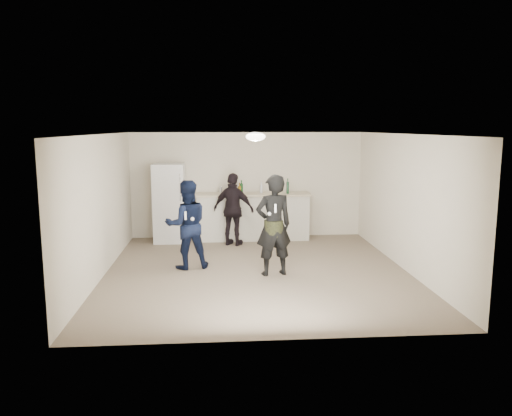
{
  "coord_description": "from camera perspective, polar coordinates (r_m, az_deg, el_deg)",
  "views": [
    {
      "loc": [
        -0.7,
        -8.83,
        2.63
      ],
      "look_at": [
        0.0,
        0.2,
        1.15
      ],
      "focal_mm": 35.0,
      "sensor_mm": 36.0,
      "label": 1
    }
  ],
  "objects": [
    {
      "name": "nunchuk_woman",
      "position": [
        8.57,
        1.53,
        -0.66
      ],
      "size": [
        0.07,
        0.07,
        0.07
      ],
      "primitive_type": "sphere",
      "color": "silver",
      "rests_on": "woman"
    },
    {
      "name": "man",
      "position": [
        9.37,
        -7.92,
        -1.89
      ],
      "size": [
        0.93,
        0.79,
        1.66
      ],
      "primitive_type": "imported",
      "rotation": [
        0.0,
        0.0,
        3.37
      ],
      "color": "#0F1C41",
      "rests_on": "floor"
    },
    {
      "name": "remote_woman",
      "position": [
        8.54,
        2.22,
        -0.03
      ],
      "size": [
        0.04,
        0.04,
        0.15
      ],
      "primitive_type": "cube",
      "color": "white",
      "rests_on": "woman"
    },
    {
      "name": "wall_left",
      "position": [
        9.17,
        -17.3,
        0.2
      ],
      "size": [
        0.0,
        6.0,
        6.0
      ],
      "primitive_type": "plane",
      "rotation": [
        1.57,
        0.0,
        1.57
      ],
      "color": "beige",
      "rests_on": "floor"
    },
    {
      "name": "wall_right",
      "position": [
        9.58,
        16.73,
        0.6
      ],
      "size": [
        0.0,
        6.0,
        6.0
      ],
      "primitive_type": "plane",
      "rotation": [
        1.57,
        0.0,
        -1.57
      ],
      "color": "beige",
      "rests_on": "floor"
    },
    {
      "name": "bottle_cluster",
      "position": [
        11.57,
        0.01,
        2.19
      ],
      "size": [
        1.19,
        0.32,
        0.27
      ],
      "color": "#875E13",
      "rests_on": "counter_top"
    },
    {
      "name": "remote_man",
      "position": [
        9.05,
        -8.05,
        -0.87
      ],
      "size": [
        0.04,
        0.04,
        0.15
      ],
      "primitive_type": "cube",
      "color": "white",
      "rests_on": "man"
    },
    {
      "name": "fridge",
      "position": [
        11.61,
        -9.87,
        0.58
      ],
      "size": [
        0.7,
        0.7,
        1.8
      ],
      "primitive_type": "cube",
      "color": "white",
      "rests_on": "floor"
    },
    {
      "name": "fridge_handle",
      "position": [
        11.17,
        -8.67,
        2.34
      ],
      "size": [
        0.02,
        0.02,
        0.6
      ],
      "primitive_type": "cylinder",
      "color": "white",
      "rests_on": "fridge"
    },
    {
      "name": "spectator",
      "position": [
        11.09,
        -2.58,
        -0.17
      ],
      "size": [
        1.03,
        0.77,
        1.62
      ],
      "primitive_type": "imported",
      "rotation": [
        0.0,
        0.0,
        2.69
      ],
      "color": "black",
      "rests_on": "floor"
    },
    {
      "name": "ceiling",
      "position": [
        8.86,
        0.1,
        8.44
      ],
      "size": [
        6.0,
        6.0,
        0.0
      ],
      "primitive_type": "plane",
      "rotation": [
        3.14,
        0.0,
        0.0
      ],
      "color": "silver",
      "rests_on": "wall_back"
    },
    {
      "name": "wall_back",
      "position": [
        11.93,
        -1.04,
        2.64
      ],
      "size": [
        6.0,
        0.0,
        6.0
      ],
      "primitive_type": "plane",
      "rotation": [
        1.57,
        0.0,
        0.0
      ],
      "color": "beige",
      "rests_on": "floor"
    },
    {
      "name": "shaker",
      "position": [
        11.61,
        -4.01,
        2.06
      ],
      "size": [
        0.08,
        0.08,
        0.17
      ],
      "primitive_type": "cylinder",
      "color": "silver",
      "rests_on": "counter_top"
    },
    {
      "name": "woman",
      "position": [
        8.85,
        2.02,
        -1.98
      ],
      "size": [
        0.74,
        0.57,
        1.81
      ],
      "primitive_type": "imported",
      "rotation": [
        0.0,
        0.0,
        3.37
      ],
      "color": "black",
      "rests_on": "floor"
    },
    {
      "name": "counter",
      "position": [
        11.72,
        -0.37,
        -1.06
      ],
      "size": [
        2.6,
        0.56,
        1.05
      ],
      "primitive_type": "cube",
      "color": "beige",
      "rests_on": "floor"
    },
    {
      "name": "ceiling_dome",
      "position": [
        9.16,
        -0.05,
        8.15
      ],
      "size": [
        0.36,
        0.36,
        0.16
      ],
      "primitive_type": "ellipsoid",
      "color": "white",
      "rests_on": "ceiling"
    },
    {
      "name": "counter_top",
      "position": [
        11.63,
        -0.37,
        1.58
      ],
      "size": [
        2.68,
        0.64,
        0.04
      ],
      "primitive_type": "cube",
      "color": "#BEB693",
      "rests_on": "counter"
    },
    {
      "name": "floor",
      "position": [
        9.24,
        0.1,
        -7.26
      ],
      "size": [
        6.0,
        6.0,
        0.0
      ],
      "primitive_type": "plane",
      "color": "#6B5B4C",
      "rests_on": "ground"
    },
    {
      "name": "camo_shorts",
      "position": [
        8.86,
        2.02,
        -2.32
      ],
      "size": [
        0.34,
        0.34,
        0.28
      ],
      "primitive_type": "cylinder",
      "color": "#303819",
      "rests_on": "woman"
    },
    {
      "name": "nunchuk_man",
      "position": [
        9.09,
        -7.28,
        -1.26
      ],
      "size": [
        0.07,
        0.07,
        0.07
      ],
      "primitive_type": "sphere",
      "color": "white",
      "rests_on": "man"
    },
    {
      "name": "wall_front",
      "position": [
        6.03,
        2.35,
        -3.96
      ],
      "size": [
        6.0,
        0.0,
        6.0
      ],
      "primitive_type": "plane",
      "rotation": [
        -1.57,
        0.0,
        0.0
      ],
      "color": "beige",
      "rests_on": "floor"
    }
  ]
}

